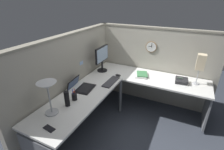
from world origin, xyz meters
The scene contains 17 objects.
ground_plane centered at (0.00, 0.00, 0.00)m, with size 6.80×6.80×0.00m, color #383D47.
cubicle_wall_back centered at (-0.36, 0.87, 0.79)m, with size 2.57×0.12×1.58m.
cubicle_wall_right centered at (0.87, -0.27, 0.79)m, with size 0.12×2.37×1.58m.
desk centered at (-0.15, -0.05, 0.63)m, with size 2.35×2.15×0.73m.
monitor centered at (0.32, 0.64, 1.02)m, with size 0.46×0.20×0.50m.
laptop centered at (-0.45, 0.63, 0.75)m, with size 0.38×0.42×0.22m.
keyboard centered at (-0.04, 0.26, 0.74)m, with size 0.43×0.14×0.02m, color #38383D.
computer_mouse centered at (0.24, 0.25, 0.75)m, with size 0.06×0.10×0.03m, color black.
desk_lamp_dome centered at (-1.14, 0.58, 1.09)m, with size 0.24×0.24×0.44m.
pen_cup centered at (-0.76, 0.50, 0.78)m, with size 0.08×0.08×0.18m.
cell_phone centered at (-1.37, 0.39, 0.73)m, with size 0.07×0.14×0.01m, color black.
thermos_flask centered at (-0.92, 0.50, 0.84)m, with size 0.07×0.07×0.22m, color black.
office_phone centered at (0.47, -0.86, 0.77)m, with size 0.21×0.22×0.11m.
book_stack centered at (0.45, -0.15, 0.75)m, with size 0.33×0.27×0.04m.
desk_lamp_paper centered at (0.54, -1.08, 1.11)m, with size 0.13×0.13×0.53m.
wall_clock centered at (0.82, -0.19, 1.21)m, with size 0.04×0.22×0.22m.
pinned_note_leftmost centered at (-0.11, 0.82, 1.02)m, with size 0.09×0.00×0.06m, color #99B7E5.
Camera 1 is at (-2.37, -0.88, 2.10)m, focal length 26.73 mm.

